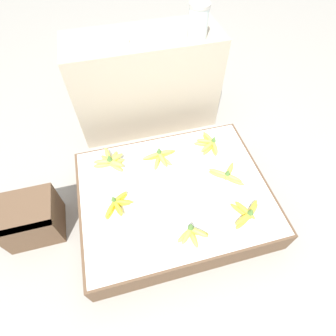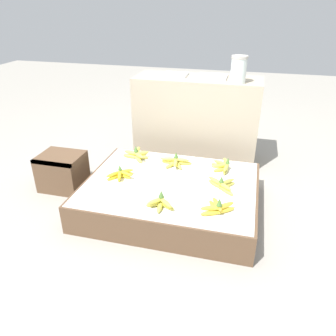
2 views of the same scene
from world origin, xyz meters
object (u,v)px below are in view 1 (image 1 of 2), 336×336
(banana_bunch_back_midleft, at_px, (160,156))
(glass_jar, at_px, (198,21))
(banana_bunch_middle_left, at_px, (117,204))
(banana_bunch_back_midright, at_px, (209,144))
(banana_bunch_front_midright, at_px, (247,213))
(wooden_crate, at_px, (31,219))
(banana_bunch_front_midleft, at_px, (192,233))
(banana_bunch_back_left, at_px, (111,161))
(foam_tray_white, at_px, (159,30))
(banana_bunch_middle_midright, at_px, (227,174))

(banana_bunch_back_midleft, relative_size, glass_jar, 1.18)
(banana_bunch_middle_left, bearing_deg, banana_bunch_back_midright, 24.22)
(banana_bunch_front_midright, xyz_separation_m, banana_bunch_back_midright, (-0.03, 0.55, -0.00))
(wooden_crate, bearing_deg, banana_bunch_front_midleft, -22.49)
(banana_bunch_middle_left, bearing_deg, wooden_crate, 170.68)
(banana_bunch_back_left, xyz_separation_m, foam_tray_white, (0.48, 0.58, 0.50))
(banana_bunch_front_midleft, distance_m, banana_bunch_front_midright, 0.33)
(foam_tray_white, bearing_deg, banana_bunch_back_left, -129.59)
(banana_bunch_front_midright, distance_m, foam_tray_white, 1.28)
(banana_bunch_middle_left, distance_m, banana_bunch_back_midleft, 0.43)
(foam_tray_white, bearing_deg, wooden_crate, -140.64)
(banana_bunch_front_midright, distance_m, glass_jar, 1.18)
(banana_bunch_back_left, xyz_separation_m, banana_bunch_back_midright, (0.67, -0.02, -0.00))
(banana_bunch_front_midright, distance_m, banana_bunch_back_midright, 0.55)
(wooden_crate, height_order, banana_bunch_middle_midright, banana_bunch_middle_midright)
(banana_bunch_front_midleft, height_order, banana_bunch_front_midright, banana_bunch_front_midright)
(banana_bunch_back_midright, bearing_deg, banana_bunch_middle_midright, -85.07)
(banana_bunch_back_midleft, bearing_deg, glass_jar, 52.44)
(banana_bunch_front_midright, bearing_deg, banana_bunch_back_left, 140.52)
(foam_tray_white, bearing_deg, banana_bunch_front_midright, -79.31)
(banana_bunch_front_midright, xyz_separation_m, foam_tray_white, (-0.22, 1.15, 0.50))
(banana_bunch_front_midright, distance_m, banana_bunch_middle_midright, 0.28)
(foam_tray_white, bearing_deg, glass_jar, -32.57)
(banana_bunch_back_midright, relative_size, foam_tray_white, 0.90)
(banana_bunch_middle_left, height_order, foam_tray_white, foam_tray_white)
(banana_bunch_back_left, bearing_deg, banana_bunch_middle_midright, -22.85)
(banana_bunch_front_midright, relative_size, banana_bunch_middle_left, 1.12)
(banana_bunch_middle_midright, xyz_separation_m, banana_bunch_back_midleft, (-0.37, 0.25, -0.00))
(banana_bunch_front_midleft, relative_size, banana_bunch_back_midleft, 0.79)
(wooden_crate, relative_size, banana_bunch_back_midright, 1.47)
(banana_bunch_back_midleft, relative_size, foam_tray_white, 0.99)
(banana_bunch_front_midleft, relative_size, banana_bunch_middle_left, 1.05)
(banana_bunch_front_midleft, relative_size, banana_bunch_back_midright, 0.87)
(banana_bunch_middle_left, xyz_separation_m, banana_bunch_back_left, (0.00, 0.33, 0.01))
(wooden_crate, bearing_deg, banana_bunch_middle_midright, -2.39)
(banana_bunch_back_left, relative_size, foam_tray_white, 0.87)
(wooden_crate, distance_m, banana_bunch_front_midleft, 0.96)
(banana_bunch_back_midleft, distance_m, banana_bunch_back_midright, 0.35)
(foam_tray_white, bearing_deg, banana_bunch_back_midleft, -104.36)
(banana_bunch_middle_midright, bearing_deg, wooden_crate, 177.61)
(banana_bunch_front_midleft, height_order, foam_tray_white, foam_tray_white)
(banana_bunch_front_midleft, distance_m, banana_bunch_back_midright, 0.66)
(banana_bunch_middle_left, bearing_deg, banana_bunch_back_left, 89.26)
(banana_bunch_back_left, bearing_deg, banana_bunch_back_midright, -1.96)
(banana_bunch_back_left, height_order, banana_bunch_back_midleft, banana_bunch_back_left)
(banana_bunch_front_midright, distance_m, banana_bunch_middle_left, 0.74)
(wooden_crate, bearing_deg, banana_bunch_back_midleft, 13.26)
(wooden_crate, height_order, banana_bunch_back_midleft, banana_bunch_back_midleft)
(wooden_crate, relative_size, banana_bunch_front_midright, 1.58)
(wooden_crate, xyz_separation_m, banana_bunch_front_midright, (1.22, -0.33, 0.10))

